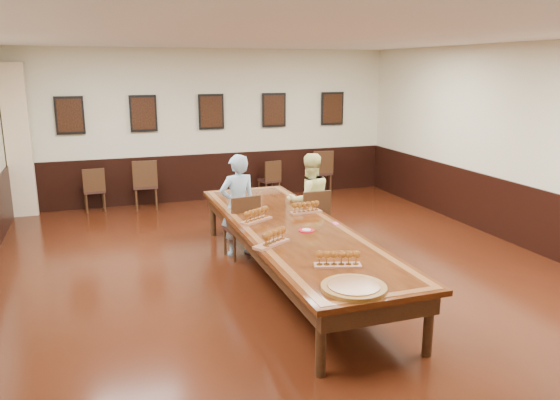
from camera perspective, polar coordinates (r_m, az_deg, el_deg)
name	(u,v)px	position (r m, az deg, el deg)	size (l,w,h in m)	color
floor	(292,280)	(7.51, 1.26, -8.37)	(8.00, 10.00, 0.02)	black
ceiling	(293,34)	(6.97, 1.41, 16.99)	(8.00, 10.00, 0.02)	white
wall_back	(211,126)	(11.84, -7.23, 7.72)	(8.00, 0.02, 3.20)	beige
wall_right	(539,149)	(9.24, 25.41, 4.85)	(0.02, 10.00, 3.20)	beige
chair_man	(241,226)	(8.25, -4.11, -2.68)	(0.46, 0.50, 0.98)	black
chair_woman	(312,218)	(8.65, 3.32, -1.94)	(0.45, 0.49, 0.97)	black
spare_chair_a	(94,189)	(11.52, -18.87, 1.08)	(0.41, 0.45, 0.89)	black
spare_chair_b	(146,184)	(11.40, -13.87, 1.64)	(0.48, 0.52, 1.02)	black
spare_chair_c	(269,179)	(12.00, -1.15, 2.21)	(0.40, 0.43, 0.85)	black
spare_chair_d	(320,171)	(12.56, 4.25, 3.02)	(0.46, 0.50, 0.99)	black
person_man	(238,205)	(8.26, -4.43, -0.56)	(0.57, 0.38, 1.56)	#4C8BBE
person_woman	(309,200)	(8.67, 3.09, -0.04)	(0.75, 0.58, 1.51)	#FAFA9C
pink_phone	(336,223)	(7.42, 5.84, -2.46)	(0.07, 0.13, 0.01)	#F75292
curtain	(18,141)	(11.49, -25.68, 5.55)	(0.45, 0.18, 2.90)	beige
wainscoting	(292,245)	(7.33, 1.28, -4.68)	(8.00, 10.00, 1.00)	black
conference_table	(292,237)	(7.30, 1.29, -3.85)	(1.40, 5.00, 0.76)	#321508
posters	(211,112)	(11.75, -7.20, 9.14)	(6.14, 0.04, 0.74)	black
flight_a	(256,216)	(7.47, -2.48, -1.63)	(0.51, 0.40, 0.19)	#975A3F
flight_b	(306,208)	(7.91, 2.72, -0.82)	(0.47, 0.18, 0.17)	#975A3F
flight_c	(272,238)	(6.48, -0.80, -4.00)	(0.52, 0.40, 0.19)	#975A3F
flight_d	(338,259)	(5.82, 6.05, -6.20)	(0.52, 0.29, 0.19)	#975A3F
red_plate_grp	(306,231)	(7.05, 2.79, -3.21)	(0.21, 0.21, 0.03)	red
carved_platter	(354,287)	(5.29, 7.71, -9.04)	(0.81, 0.81, 0.05)	brown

